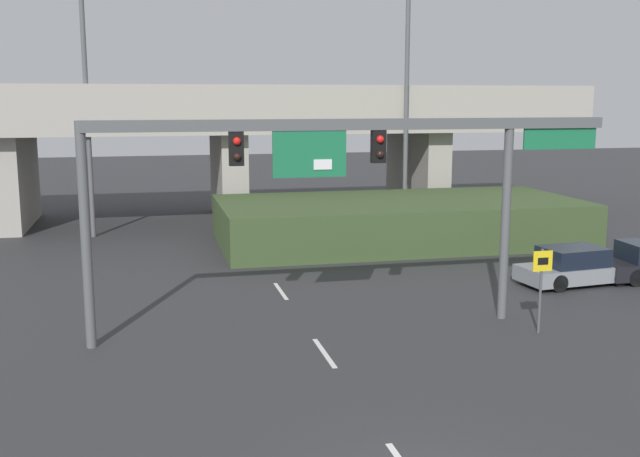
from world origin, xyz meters
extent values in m
cube|color=silver|center=(0.00, 7.41, 0.00)|extent=(0.14, 2.40, 0.01)
cube|color=silver|center=(0.00, 14.14, 0.00)|extent=(0.14, 2.40, 0.01)
cube|color=silver|center=(0.00, 20.87, 0.00)|extent=(0.14, 2.40, 0.01)
cube|color=silver|center=(0.00, 27.60, 0.00)|extent=(0.14, 2.40, 0.01)
cylinder|color=#515456|center=(-6.17, 9.34, 3.11)|extent=(0.28, 0.28, 6.22)
cylinder|color=#515456|center=(6.17, 9.34, 3.11)|extent=(0.28, 0.28, 6.22)
cube|color=#515456|center=(1.51, 9.34, 6.06)|extent=(15.35, 0.32, 0.32)
cube|color=black|center=(-2.06, 9.34, 5.42)|extent=(0.40, 0.28, 0.95)
sphere|color=red|center=(-2.06, 9.16, 5.64)|extent=(0.22, 0.22, 0.22)
sphere|color=black|center=(-2.06, 9.16, 5.21)|extent=(0.22, 0.22, 0.22)
cube|color=black|center=(2.06, 9.34, 5.42)|extent=(0.40, 0.28, 0.95)
sphere|color=red|center=(2.06, 9.16, 5.64)|extent=(0.22, 0.22, 0.22)
sphere|color=black|center=(2.06, 9.16, 5.21)|extent=(0.22, 0.22, 0.22)
cube|color=#196B42|center=(0.00, 9.24, 5.24)|extent=(2.12, 0.08, 1.31)
cube|color=white|center=(0.37, 9.19, 4.94)|extent=(0.53, 0.03, 0.29)
cube|color=#196B42|center=(7.83, 9.28, 5.58)|extent=(2.41, 0.07, 0.64)
cylinder|color=#4C4C4C|center=(6.53, 7.70, 1.26)|extent=(0.08, 0.08, 2.52)
cube|color=yellow|center=(6.53, 7.66, 2.17)|extent=(0.60, 0.03, 0.60)
cube|color=black|center=(6.53, 7.64, 2.17)|extent=(0.33, 0.01, 0.21)
cylinder|color=#515456|center=(8.90, 26.26, 8.17)|extent=(0.24, 0.24, 16.35)
cylinder|color=#515456|center=(-7.20, 26.75, 7.77)|extent=(0.24, 0.24, 15.53)
cube|color=#A39E93|center=(0.00, 31.07, 5.76)|extent=(40.04, 9.24, 1.63)
cube|color=#A39E93|center=(0.00, 26.65, 7.02)|extent=(40.04, 0.40, 0.90)
cube|color=#A39E93|center=(-11.34, 31.07, 2.47)|extent=(1.40, 7.39, 4.94)
cube|color=#A39E93|center=(0.00, 31.07, 2.47)|extent=(1.40, 7.39, 4.94)
cube|color=#A39E93|center=(11.34, 31.07, 2.47)|extent=(1.40, 7.39, 4.94)
cube|color=#384C28|center=(7.15, 22.11, 1.01)|extent=(17.02, 8.11, 2.01)
cube|color=gray|center=(10.83, 12.73, 0.44)|extent=(4.42, 2.26, 0.56)
cube|color=black|center=(10.66, 12.71, 1.06)|extent=(2.37, 1.86, 0.67)
cylinder|color=black|center=(12.05, 13.66, 0.32)|extent=(0.66, 0.29, 0.64)
cylinder|color=black|center=(12.22, 12.07, 0.32)|extent=(0.66, 0.29, 0.64)
cylinder|color=black|center=(9.43, 13.38, 0.32)|extent=(0.66, 0.29, 0.64)
cylinder|color=black|center=(9.60, 11.79, 0.32)|extent=(0.66, 0.29, 0.64)
cylinder|color=black|center=(12.86, 13.51, 0.32)|extent=(0.65, 0.25, 0.64)
cylinder|color=black|center=(12.78, 11.90, 0.32)|extent=(0.65, 0.25, 0.64)
camera|label=1|loc=(-4.49, -11.40, 6.80)|focal=42.00mm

